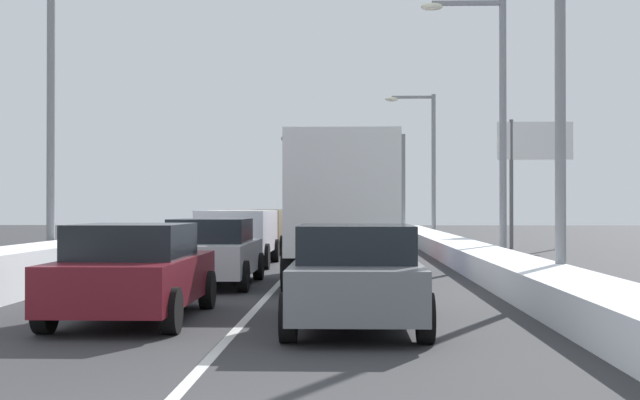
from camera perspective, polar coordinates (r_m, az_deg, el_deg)
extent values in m
plane|color=#333335|center=(25.16, -1.81, -4.51)|extent=(122.18, 122.18, 0.00)
cube|color=silver|center=(29.84, -1.23, -3.86)|extent=(0.14, 51.69, 0.01)
cube|color=white|center=(30.01, 8.94, -3.26)|extent=(1.46, 51.69, 0.62)
cube|color=white|center=(30.57, -11.21, -2.93)|extent=(1.51, 51.69, 0.91)
cube|color=slate|center=(13.02, 2.34, -5.49)|extent=(1.82, 4.50, 0.70)
cube|color=black|center=(12.83, 2.34, -2.86)|extent=(1.64, 2.20, 0.55)
cube|color=red|center=(10.84, -1.25, -5.87)|extent=(0.24, 0.08, 0.14)
cube|color=red|center=(10.85, 6.10, -5.86)|extent=(0.24, 0.08, 0.14)
cylinder|color=black|center=(14.62, -1.22, -6.13)|extent=(0.22, 0.66, 0.66)
cylinder|color=black|center=(14.63, 5.80, -6.12)|extent=(0.22, 0.66, 0.66)
cylinder|color=black|center=(11.54, -2.06, -7.64)|extent=(0.22, 0.66, 0.66)
cylinder|color=black|center=(11.56, 6.86, -7.63)|extent=(0.22, 0.66, 0.66)
cube|color=navy|center=(23.37, 1.55, -0.99)|extent=(2.35, 2.20, 2.00)
cube|color=silver|center=(19.78, 1.49, 0.37)|extent=(2.35, 5.00, 2.60)
cylinder|color=black|center=(23.74, -1.17, -3.63)|extent=(0.28, 0.92, 0.92)
cylinder|color=black|center=(23.73, 4.28, -3.64)|extent=(0.28, 0.92, 0.92)
cylinder|color=black|center=(18.36, -2.07, -4.56)|extent=(0.28, 0.92, 0.92)
cylinder|color=black|center=(18.35, 4.98, -4.56)|extent=(0.28, 0.92, 0.92)
cube|color=maroon|center=(29.38, 2.37, -2.69)|extent=(1.82, 4.50, 0.70)
cube|color=black|center=(29.22, 2.37, -1.52)|extent=(1.64, 2.20, 0.55)
cube|color=red|center=(27.18, 0.95, -2.62)|extent=(0.24, 0.08, 0.14)
cube|color=red|center=(27.19, 3.87, -2.62)|extent=(0.24, 0.08, 0.14)
cylinder|color=black|center=(30.95, 0.69, -3.14)|extent=(0.22, 0.66, 0.66)
cylinder|color=black|center=(30.96, 3.99, -3.14)|extent=(0.22, 0.66, 0.66)
cylinder|color=black|center=(27.85, 0.56, -3.44)|extent=(0.22, 0.66, 0.66)
cylinder|color=black|center=(27.87, 4.23, -3.43)|extent=(0.22, 0.66, 0.66)
cube|color=#38383D|center=(35.37, 1.72, -1.65)|extent=(1.95, 4.90, 1.25)
cube|color=black|center=(32.95, 1.71, -1.25)|extent=(1.56, 0.06, 0.55)
cube|color=red|center=(32.98, 0.36, -1.91)|extent=(0.20, 0.08, 0.28)
cube|color=red|center=(32.98, 3.07, -1.91)|extent=(0.20, 0.08, 0.28)
cylinder|color=black|center=(37.10, 0.26, -2.63)|extent=(0.25, 0.74, 0.74)
cylinder|color=black|center=(37.10, 3.21, -2.63)|extent=(0.25, 0.74, 0.74)
cylinder|color=black|center=(33.71, 0.09, -2.85)|extent=(0.25, 0.74, 0.74)
cylinder|color=black|center=(33.70, 3.34, -2.85)|extent=(0.25, 0.74, 0.74)
cube|color=#1E5633|center=(41.60, 2.27, -2.04)|extent=(1.82, 4.50, 0.70)
cube|color=black|center=(41.44, 2.28, -1.21)|extent=(1.64, 2.20, 0.55)
cube|color=red|center=(39.40, 1.29, -1.96)|extent=(0.24, 0.08, 0.14)
cube|color=red|center=(39.41, 3.30, -1.95)|extent=(0.24, 0.08, 0.14)
cylinder|color=black|center=(43.16, 1.08, -2.38)|extent=(0.22, 0.66, 0.66)
cylinder|color=black|center=(43.18, 3.44, -2.38)|extent=(0.22, 0.66, 0.66)
cylinder|color=black|center=(40.07, 1.02, -2.53)|extent=(0.22, 0.66, 0.66)
cylinder|color=black|center=(40.08, 3.56, -2.53)|extent=(0.22, 0.66, 0.66)
cube|color=maroon|center=(14.12, -11.92, -5.09)|extent=(1.82, 4.50, 0.70)
cube|color=black|center=(13.94, -12.07, -2.66)|extent=(1.64, 2.20, 0.55)
cube|color=red|center=(12.21, -17.58, -5.24)|extent=(0.24, 0.08, 0.14)
cube|color=red|center=(11.82, -11.21, -5.41)|extent=(0.24, 0.08, 0.14)
cylinder|color=black|center=(15.87, -13.72, -5.66)|extent=(0.22, 0.66, 0.66)
cylinder|color=black|center=(15.49, -7.33, -5.80)|extent=(0.22, 0.66, 0.66)
cylinder|color=black|center=(12.93, -17.45, -6.85)|extent=(0.22, 0.66, 0.66)
cylinder|color=black|center=(12.45, -9.64, -7.10)|extent=(0.22, 0.66, 0.66)
cube|color=#B7BABF|center=(20.02, -7.01, -3.73)|extent=(1.82, 4.50, 0.70)
cube|color=black|center=(19.85, -7.08, -2.01)|extent=(1.64, 2.20, 0.55)
cube|color=red|center=(17.98, -10.28, -3.72)|extent=(0.24, 0.08, 0.14)
cube|color=red|center=(17.74, -5.90, -3.77)|extent=(0.24, 0.08, 0.14)
cylinder|color=black|center=(21.71, -8.70, -4.27)|extent=(0.22, 0.66, 0.66)
cylinder|color=black|center=(21.46, -4.01, -4.32)|extent=(0.22, 0.66, 0.66)
cylinder|color=black|center=(18.68, -10.46, -4.88)|extent=(0.22, 0.66, 0.66)
cylinder|color=black|center=(18.39, -5.01, -4.96)|extent=(0.22, 0.66, 0.66)
cube|color=silver|center=(26.76, -5.29, -2.02)|extent=(1.95, 4.90, 1.25)
cube|color=black|center=(24.36, -6.00, -1.53)|extent=(1.56, 0.06, 0.55)
cube|color=red|center=(24.50, -7.81, -2.40)|extent=(0.20, 0.08, 0.28)
cube|color=red|center=(24.29, -4.17, -2.42)|extent=(0.20, 0.08, 0.28)
cylinder|color=black|center=(28.60, -6.77, -3.28)|extent=(0.25, 0.74, 0.74)
cylinder|color=black|center=(28.37, -2.95, -3.30)|extent=(0.25, 0.74, 0.74)
cylinder|color=black|center=(25.25, -7.93, -3.65)|extent=(0.25, 0.74, 0.74)
cylinder|color=black|center=(24.99, -3.61, -3.68)|extent=(0.25, 0.74, 0.74)
cube|color=#937F60|center=(33.92, -4.01, -1.70)|extent=(1.95, 4.90, 1.25)
cube|color=black|center=(31.52, -4.46, -1.29)|extent=(1.56, 0.06, 0.55)
cube|color=red|center=(31.64, -5.87, -1.96)|extent=(0.20, 0.08, 0.28)
cube|color=red|center=(31.46, -3.05, -1.97)|extent=(0.20, 0.08, 0.28)
cylinder|color=black|center=(35.74, -5.26, -2.72)|extent=(0.25, 0.74, 0.74)
cylinder|color=black|center=(35.55, -2.20, -2.73)|extent=(0.25, 0.74, 0.74)
cylinder|color=black|center=(32.37, -6.01, -2.95)|extent=(0.25, 0.74, 0.74)
cylinder|color=black|center=(32.17, -2.63, -2.97)|extent=(0.25, 0.74, 0.74)
cube|color=black|center=(40.66, -2.80, -1.49)|extent=(1.95, 4.90, 1.25)
cube|color=black|center=(38.25, -3.09, -1.15)|extent=(1.56, 0.06, 0.55)
cube|color=red|center=(38.34, -4.25, -1.70)|extent=(0.20, 0.08, 0.28)
cube|color=red|center=(38.21, -1.93, -1.71)|extent=(0.20, 0.08, 0.28)
cylinder|color=black|center=(42.45, -3.89, -2.36)|extent=(0.25, 0.74, 0.74)
cylinder|color=black|center=(42.30, -1.32, -2.37)|extent=(0.25, 0.74, 0.74)
cylinder|color=black|center=(39.07, -4.40, -2.52)|extent=(0.25, 0.74, 0.74)
cylinder|color=black|center=(38.91, -1.60, -2.53)|extent=(0.25, 0.74, 0.74)
cylinder|color=slate|center=(53.36, 5.42, 0.96)|extent=(0.28, 0.28, 6.20)
cube|color=slate|center=(53.41, 1.44, 4.02)|extent=(7.40, 0.20, 0.20)
cube|color=black|center=(53.37, 1.98, 3.40)|extent=(0.34, 0.34, 0.95)
sphere|color=#4C0A0A|center=(53.20, 1.98, 3.72)|extent=(0.22, 0.22, 0.22)
sphere|color=#F2AD14|center=(53.18, 1.98, 3.42)|extent=(0.22, 0.22, 0.22)
sphere|color=#0C3819|center=(53.16, 1.98, 3.11)|extent=(0.22, 0.22, 0.22)
cube|color=black|center=(53.47, -1.67, 3.39)|extent=(0.34, 0.34, 0.95)
sphere|color=#4C0A0A|center=(53.30, -1.69, 3.71)|extent=(0.22, 0.22, 0.22)
sphere|color=#F2AD14|center=(53.28, -1.69, 3.41)|extent=(0.22, 0.22, 0.22)
sphere|color=#0C3819|center=(53.27, -1.69, 3.10)|extent=(0.22, 0.22, 0.22)
cylinder|color=gray|center=(18.68, 15.34, 7.28)|extent=(0.22, 0.22, 8.57)
cylinder|color=gray|center=(27.91, 11.80, 4.41)|extent=(0.22, 0.22, 8.28)
cube|color=gray|center=(28.37, 9.54, 12.50)|extent=(2.20, 0.14, 0.14)
ellipsoid|color=#EAE5C6|center=(28.22, 7.27, 12.35)|extent=(0.70, 0.36, 0.24)
cylinder|color=gray|center=(46.46, 7.39, 2.11)|extent=(0.22, 0.22, 7.71)
cube|color=gray|center=(46.68, 6.03, 6.66)|extent=(2.20, 0.14, 0.14)
ellipsoid|color=#EAE5C6|center=(46.60, 4.67, 6.55)|extent=(0.70, 0.36, 0.24)
cylinder|color=gray|center=(24.53, -17.07, 6.07)|extent=(0.22, 0.22, 9.11)
cylinder|color=#59595B|center=(38.16, 12.32, 1.01)|extent=(0.16, 0.16, 5.50)
cylinder|color=#59595B|center=(38.57, 15.25, 1.00)|extent=(0.16, 0.16, 5.50)
cube|color=white|center=(38.44, 13.79, 3.76)|extent=(3.20, 0.12, 1.60)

